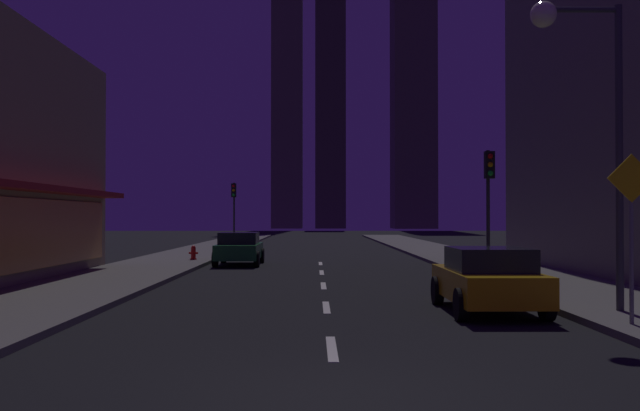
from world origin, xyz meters
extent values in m
cube|color=black|center=(0.00, 32.00, -0.05)|extent=(78.00, 136.00, 0.10)
cube|color=#605E59|center=(7.00, 32.00, 0.07)|extent=(4.00, 76.00, 0.15)
cube|color=#605E59|center=(-7.00, 32.00, 0.07)|extent=(4.00, 76.00, 0.15)
cube|color=silver|center=(0.00, 3.20, 0.01)|extent=(0.16, 2.20, 0.01)
cube|color=silver|center=(0.00, 8.40, 0.01)|extent=(0.16, 2.20, 0.01)
cube|color=silver|center=(0.00, 13.60, 0.01)|extent=(0.16, 2.20, 0.01)
cube|color=silver|center=(0.00, 18.80, 0.01)|extent=(0.16, 2.20, 0.01)
cube|color=silver|center=(0.00, 24.00, 0.01)|extent=(0.16, 2.20, 0.01)
cube|color=maroon|center=(-8.60, 10.60, 3.00)|extent=(0.90, 20.96, 0.20)
cube|color=#5D5946|center=(-5.33, 124.79, 38.60)|extent=(5.63, 8.96, 77.21)
cube|color=#474335|center=(2.69, 123.69, 21.73)|extent=(5.57, 6.50, 43.47)
cube|color=#544F3F|center=(17.89, 121.59, 32.71)|extent=(7.70, 8.22, 65.42)
cube|color=gold|center=(3.60, 7.61, 0.61)|extent=(1.80, 4.20, 0.65)
cube|color=black|center=(3.60, 7.41, 1.17)|extent=(1.64, 2.00, 0.55)
cylinder|color=black|center=(2.72, 9.01, 0.34)|extent=(0.22, 0.68, 0.68)
cylinder|color=black|center=(4.48, 9.01, 0.34)|extent=(0.22, 0.68, 0.68)
cylinder|color=black|center=(2.72, 6.21, 0.34)|extent=(0.22, 0.68, 0.68)
cylinder|color=black|center=(4.48, 6.21, 0.34)|extent=(0.22, 0.68, 0.68)
sphere|color=white|center=(3.05, 9.66, 0.67)|extent=(0.18, 0.18, 0.18)
sphere|color=white|center=(4.15, 9.66, 0.67)|extent=(0.18, 0.18, 0.18)
cube|color=#1E722D|center=(-3.60, 23.20, 0.61)|extent=(1.80, 4.20, 0.65)
cube|color=black|center=(-3.60, 23.00, 1.17)|extent=(1.64, 2.00, 0.55)
cylinder|color=black|center=(-4.48, 24.60, 0.34)|extent=(0.22, 0.68, 0.68)
cylinder|color=black|center=(-2.72, 24.60, 0.34)|extent=(0.22, 0.68, 0.68)
cylinder|color=black|center=(-4.48, 21.80, 0.34)|extent=(0.22, 0.68, 0.68)
cylinder|color=black|center=(-2.72, 21.80, 0.34)|extent=(0.22, 0.68, 0.68)
sphere|color=white|center=(-4.15, 25.25, 0.67)|extent=(0.18, 0.18, 0.18)
sphere|color=white|center=(-3.05, 25.25, 0.67)|extent=(0.18, 0.18, 0.18)
cylinder|color=red|center=(-5.90, 24.74, 0.43)|extent=(0.22, 0.22, 0.55)
sphere|color=red|center=(-5.90, 24.74, 0.70)|extent=(0.21, 0.21, 0.21)
cylinder|color=red|center=(-5.90, 24.74, 0.18)|extent=(0.30, 0.30, 0.06)
cylinder|color=red|center=(-6.06, 24.74, 0.45)|extent=(0.10, 0.10, 0.10)
cylinder|color=red|center=(-5.74, 24.74, 0.45)|extent=(0.10, 0.10, 0.10)
cylinder|color=#2D2D2D|center=(5.50, 15.25, 2.25)|extent=(0.12, 0.12, 4.20)
cube|color=black|center=(5.50, 15.05, 3.85)|extent=(0.32, 0.24, 0.90)
sphere|color=red|center=(5.50, 14.92, 4.13)|extent=(0.18, 0.18, 0.18)
sphere|color=#F2B20C|center=(5.50, 14.92, 3.85)|extent=(0.18, 0.18, 0.18)
sphere|color=#19D833|center=(5.50, 14.92, 3.57)|extent=(0.18, 0.18, 0.18)
cylinder|color=#2D2D2D|center=(-5.50, 37.90, 2.25)|extent=(0.12, 0.12, 4.20)
cube|color=black|center=(-5.50, 37.70, 3.85)|extent=(0.32, 0.24, 0.90)
sphere|color=red|center=(-5.50, 37.57, 4.13)|extent=(0.18, 0.18, 0.18)
sphere|color=#F2B20C|center=(-5.50, 37.57, 3.85)|extent=(0.18, 0.18, 0.18)
sphere|color=#19D833|center=(-5.50, 37.57, 3.57)|extent=(0.18, 0.18, 0.18)
cylinder|color=#38383D|center=(6.20, 6.70, 3.40)|extent=(0.16, 0.16, 6.50)
cylinder|color=#38383D|center=(5.40, 6.70, 6.55)|extent=(1.60, 0.12, 0.12)
sphere|color=#FCF7CC|center=(4.60, 6.70, 6.45)|extent=(0.56, 0.56, 0.56)
cylinder|color=slate|center=(5.60, 4.82, 1.35)|extent=(0.08, 0.08, 2.40)
cube|color=yellow|center=(5.60, 4.79, 2.85)|extent=(0.91, 0.03, 0.91)
camera|label=1|loc=(-0.28, -8.32, 2.13)|focal=39.93mm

